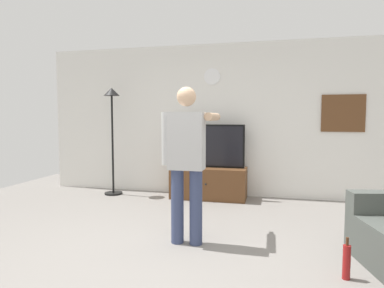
{
  "coord_description": "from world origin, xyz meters",
  "views": [
    {
      "loc": [
        1.0,
        -3.06,
        1.39
      ],
      "look_at": [
        -0.02,
        1.2,
        1.05
      ],
      "focal_mm": 31.4,
      "sensor_mm": 36.0,
      "label": 1
    }
  ],
  "objects_px": {
    "television": "(209,146)",
    "floor_lamp": "(112,119)",
    "wall_clock": "(212,77)",
    "tv_stand": "(209,183)",
    "framed_picture": "(343,113)",
    "person_standing_nearer_lamp": "(187,156)",
    "beverage_bottle": "(347,262)"
  },
  "relations": [
    {
      "from": "television",
      "to": "floor_lamp",
      "type": "height_order",
      "value": "floor_lamp"
    },
    {
      "from": "wall_clock",
      "to": "tv_stand",
      "type": "bearing_deg",
      "value": -90.0
    },
    {
      "from": "framed_picture",
      "to": "person_standing_nearer_lamp",
      "type": "height_order",
      "value": "framed_picture"
    },
    {
      "from": "television",
      "to": "person_standing_nearer_lamp",
      "type": "distance_m",
      "value": 2.18
    },
    {
      "from": "wall_clock",
      "to": "framed_picture",
      "type": "bearing_deg",
      "value": 0.13
    },
    {
      "from": "framed_picture",
      "to": "tv_stand",
      "type": "bearing_deg",
      "value": -172.3
    },
    {
      "from": "framed_picture",
      "to": "person_standing_nearer_lamp",
      "type": "bearing_deg",
      "value": -130.01
    },
    {
      "from": "television",
      "to": "beverage_bottle",
      "type": "height_order",
      "value": "television"
    },
    {
      "from": "floor_lamp",
      "to": "person_standing_nearer_lamp",
      "type": "bearing_deg",
      "value": -46.66
    },
    {
      "from": "television",
      "to": "beverage_bottle",
      "type": "distance_m",
      "value": 3.25
    },
    {
      "from": "television",
      "to": "floor_lamp",
      "type": "xyz_separation_m",
      "value": [
        -1.75,
        -0.15,
        0.47
      ]
    },
    {
      "from": "person_standing_nearer_lamp",
      "to": "beverage_bottle",
      "type": "height_order",
      "value": "person_standing_nearer_lamp"
    },
    {
      "from": "wall_clock",
      "to": "beverage_bottle",
      "type": "distance_m",
      "value": 3.9
    },
    {
      "from": "person_standing_nearer_lamp",
      "to": "floor_lamp",
      "type": "bearing_deg",
      "value": 133.34
    },
    {
      "from": "beverage_bottle",
      "to": "framed_picture",
      "type": "bearing_deg",
      "value": 80.6
    },
    {
      "from": "tv_stand",
      "to": "television",
      "type": "distance_m",
      "value": 0.64
    },
    {
      "from": "wall_clock",
      "to": "person_standing_nearer_lamp",
      "type": "bearing_deg",
      "value": -86.39
    },
    {
      "from": "framed_picture",
      "to": "person_standing_nearer_lamp",
      "type": "relative_size",
      "value": 0.39
    },
    {
      "from": "television",
      "to": "person_standing_nearer_lamp",
      "type": "xyz_separation_m",
      "value": [
        0.15,
        -2.17,
        0.06
      ]
    },
    {
      "from": "television",
      "to": "wall_clock",
      "type": "distance_m",
      "value": 1.24
    },
    {
      "from": "person_standing_nearer_lamp",
      "to": "beverage_bottle",
      "type": "relative_size",
      "value": 4.67
    },
    {
      "from": "floor_lamp",
      "to": "person_standing_nearer_lamp",
      "type": "distance_m",
      "value": 2.81
    },
    {
      "from": "framed_picture",
      "to": "beverage_bottle",
      "type": "distance_m",
      "value": 3.23
    },
    {
      "from": "person_standing_nearer_lamp",
      "to": "wall_clock",
      "type": "bearing_deg",
      "value": 93.61
    },
    {
      "from": "tv_stand",
      "to": "person_standing_nearer_lamp",
      "type": "height_order",
      "value": "person_standing_nearer_lamp"
    },
    {
      "from": "framed_picture",
      "to": "floor_lamp",
      "type": "distance_m",
      "value": 3.96
    },
    {
      "from": "television",
      "to": "floor_lamp",
      "type": "relative_size",
      "value": 0.63
    },
    {
      "from": "tv_stand",
      "to": "television",
      "type": "bearing_deg",
      "value": 90.0
    },
    {
      "from": "television",
      "to": "wall_clock",
      "type": "height_order",
      "value": "wall_clock"
    },
    {
      "from": "tv_stand",
      "to": "framed_picture",
      "type": "relative_size",
      "value": 1.91
    },
    {
      "from": "tv_stand",
      "to": "wall_clock",
      "type": "bearing_deg",
      "value": 90.0
    },
    {
      "from": "beverage_bottle",
      "to": "television",
      "type": "bearing_deg",
      "value": 122.5
    }
  ]
}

